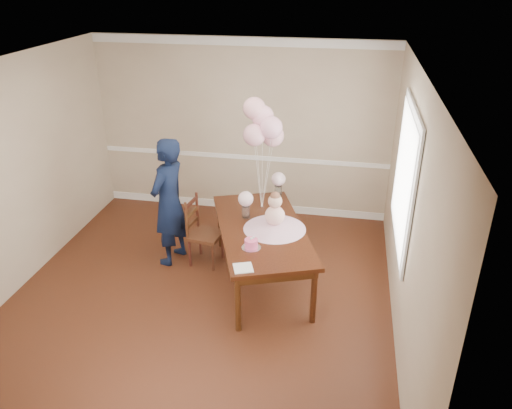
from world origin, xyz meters
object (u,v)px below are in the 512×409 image
object	(u,v)px
woman	(169,202)
dining_chair_seat	(206,235)
dining_table_top	(262,229)
birthday_cake	(251,243)

from	to	relation	value
woman	dining_chair_seat	bearing A→B (deg)	106.92
dining_table_top	woman	xyz separation A→B (m)	(-1.26, 0.25, 0.14)
dining_chair_seat	birthday_cake	bearing A→B (deg)	-36.82
dining_table_top	dining_chair_seat	bearing A→B (deg)	141.01
dining_table_top	birthday_cake	size ratio (longest dim) A/B	13.33
dining_table_top	birthday_cake	distance (m)	0.50
birthday_cake	woman	size ratio (longest dim) A/B	0.09
birthday_cake	woman	distance (m)	1.43
dining_chair_seat	dining_table_top	bearing A→B (deg)	-10.77
birthday_cake	woman	bearing A→B (deg)	148.90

